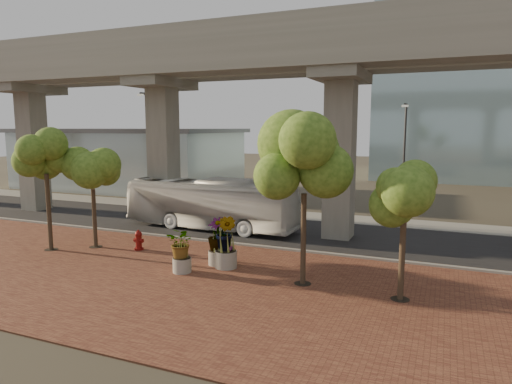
% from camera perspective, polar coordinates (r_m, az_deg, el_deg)
% --- Properties ---
extents(ground, '(160.00, 160.00, 0.00)m').
position_cam_1_polar(ground, '(27.47, -3.12, -5.47)').
color(ground, '#3B352A').
rests_on(ground, ground).
extents(brick_plaza, '(70.00, 13.00, 0.06)m').
position_cam_1_polar(brick_plaza, '(20.83, -12.91, -10.01)').
color(brick_plaza, brown).
rests_on(brick_plaza, ground).
extents(asphalt_road, '(90.00, 8.00, 0.04)m').
position_cam_1_polar(asphalt_road, '(29.23, -1.41, -4.59)').
color(asphalt_road, black).
rests_on(asphalt_road, ground).
extents(curb_strip, '(70.00, 0.25, 0.16)m').
position_cam_1_polar(curb_strip, '(25.72, -5.08, -6.24)').
color(curb_strip, gray).
rests_on(curb_strip, ground).
extents(far_sidewalk, '(90.00, 3.00, 0.06)m').
position_cam_1_polar(far_sidewalk, '(34.22, 2.36, -2.71)').
color(far_sidewalk, gray).
rests_on(far_sidewalk, ground).
extents(transit_viaduct, '(72.00, 5.60, 12.40)m').
position_cam_1_polar(transit_viaduct, '(28.54, -1.46, 9.80)').
color(transit_viaduct, gray).
rests_on(transit_viaduct, ground).
extents(station_pavilion, '(23.00, 13.00, 6.30)m').
position_cam_1_polar(station_pavilion, '(51.15, -15.64, 4.18)').
color(station_pavilion, silver).
rests_on(station_pavilion, ground).
extents(transit_bus, '(11.59, 3.23, 3.20)m').
position_cam_1_polar(transit_bus, '(29.08, -5.69, -1.52)').
color(transit_bus, silver).
rests_on(transit_bus, ground).
extents(fire_hydrant, '(0.53, 0.48, 1.06)m').
position_cam_1_polar(fire_hydrant, '(24.79, -14.46, -5.86)').
color(fire_hydrant, '#690D0B').
rests_on(fire_hydrant, ground).
extents(planter_front, '(1.84, 1.84, 2.02)m').
position_cam_1_polar(planter_front, '(20.47, -9.28, -6.58)').
color(planter_front, '#A09890').
rests_on(planter_front, ground).
extents(planter_right, '(2.08, 2.08, 2.23)m').
position_cam_1_polar(planter_right, '(21.33, -4.87, -5.56)').
color(planter_right, '#A7A397').
rests_on(planter_right, ground).
extents(planter_left, '(2.23, 2.23, 2.46)m').
position_cam_1_polar(planter_left, '(20.84, -3.80, -5.47)').
color(planter_left, gray).
rests_on(planter_left, ground).
extents(street_tree_far_west, '(3.63, 3.63, 6.73)m').
position_cam_1_polar(street_tree_far_west, '(25.72, -24.86, 4.39)').
color(street_tree_far_west, '#4C3C2B').
rests_on(street_tree_far_west, ground).
extents(street_tree_near_west, '(3.10, 3.10, 5.46)m').
position_cam_1_polar(street_tree_near_west, '(25.49, -19.80, 2.33)').
color(street_tree_near_west, '#4C3C2B').
rests_on(street_tree_near_west, ground).
extents(street_tree_near_east, '(4.29, 4.29, 6.96)m').
position_cam_1_polar(street_tree_near_east, '(18.18, 6.08, 3.68)').
color(street_tree_near_east, '#4C3C2B').
rests_on(street_tree_near_east, ground).
extents(street_tree_far_east, '(3.01, 3.01, 5.24)m').
position_cam_1_polar(street_tree_far_east, '(17.35, 18.10, -0.67)').
color(street_tree_far_east, '#4C3C2B').
rests_on(street_tree_far_east, ground).
extents(streetlamp_west, '(0.44, 1.30, 8.98)m').
position_cam_1_polar(streetlamp_west, '(36.36, -13.12, 5.99)').
color(streetlamp_west, '#2A2B2F').
rests_on(streetlamp_west, ground).
extents(streetlamp_east, '(0.39, 1.14, 7.88)m').
position_cam_1_polar(streetlamp_east, '(31.13, 18.01, 4.32)').
color(streetlamp_east, '#2B2B30').
rests_on(streetlamp_east, ground).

